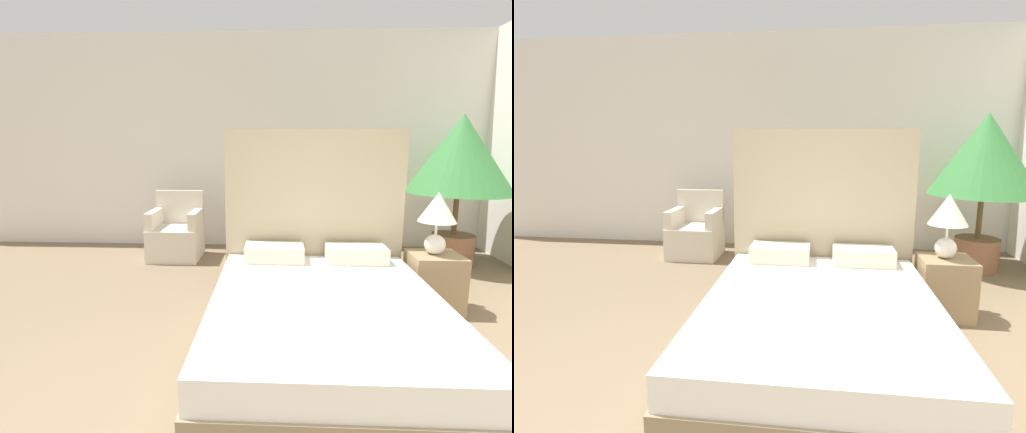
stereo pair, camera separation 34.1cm
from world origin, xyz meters
The scene contains 7 objects.
wall_back centered at (0.00, 4.11, 1.45)m, with size 10.00×0.06×2.90m.
bed centered at (0.47, 1.20, 0.28)m, with size 1.62×2.09×1.58m.
armchair_near_window_left centered at (-1.14, 3.40, 0.27)m, with size 0.63×0.61×0.83m.
armchair_near_window_right centered at (-0.16, 3.40, 0.27)m, with size 0.69×0.67×0.83m.
potted_palm centered at (2.25, 3.26, 1.25)m, with size 1.18×1.18×1.78m.
nightstand centered at (1.51, 1.90, 0.25)m, with size 0.43×0.39×0.51m.
table_lamp centered at (1.50, 1.91, 0.87)m, with size 0.31×0.31×0.54m.
Camera 2 is at (0.46, -1.47, 1.47)m, focal length 28.00 mm.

